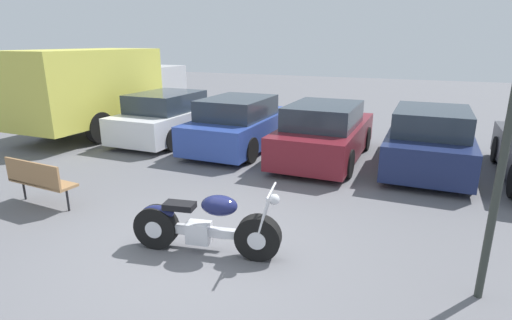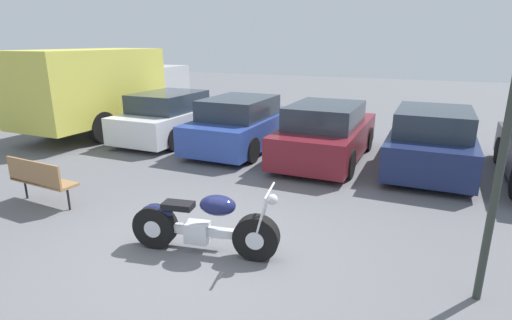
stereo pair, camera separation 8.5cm
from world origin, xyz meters
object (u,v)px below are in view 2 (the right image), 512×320
Objects in this scene: parked_car_white at (173,117)px; park_bench at (40,178)px; parked_car_navy at (431,141)px; lamp_post at (512,104)px; delivery_truck at (105,86)px; parked_car_blue at (242,124)px; motorcycle at (203,225)px; parked_car_maroon at (326,134)px.

parked_car_white reaches higher than park_bench.
lamp_post is (0.68, -5.25, 1.64)m from parked_car_navy.
delivery_truck is at bearing 153.55° from lamp_post.
parked_car_blue is 5.17m from delivery_truck.
park_bench is at bearing -140.31° from parked_car_navy.
parked_car_navy is at bearing -0.43° from delivery_truck.
delivery_truck is (-5.10, 0.17, 0.82)m from parked_car_blue.
motorcycle is at bearing -51.54° from parked_car_white.
parked_car_blue is 1.00× the size of parked_car_navy.
lamp_post is (8.06, -5.31, 1.64)m from parked_car_white.
parked_car_maroon is 1.00× the size of parked_car_navy.
parked_car_white is 0.65× the size of delivery_truck.
parked_car_maroon reaches higher than park_bench.
parked_car_white is 9.79m from lamp_post.
lamp_post is at bearing -33.41° from parked_car_white.
parked_car_white is at bearing 146.59° from lamp_post.
motorcycle is 0.52× the size of parked_car_blue.
parked_car_blue is 1.00× the size of parked_car_maroon.
parked_car_blue and parked_car_navy have the same top height.
motorcycle is 0.34× the size of delivery_truck.
park_bench is at bearing -128.21° from parked_car_maroon.
parked_car_blue is 1.18× the size of lamp_post.
parked_car_navy is 5.54m from lamp_post.
parked_car_maroon is (2.46, -0.19, 0.00)m from parked_car_blue.
park_bench is 0.41× the size of lamp_post.
motorcycle is 7.28m from parked_car_white.
parked_car_maroon is 0.65× the size of delivery_truck.
parked_car_blue is at bearing 73.63° from park_bench.
parked_car_blue is 5.51m from park_bench.
parked_car_blue is at bearing -1.86° from delivery_truck.
parked_car_navy is at bearing -0.52° from parked_car_white.
parked_car_white is at bearing 176.37° from parked_car_blue.
motorcycle is at bearing -94.22° from parked_car_maroon.
delivery_truck is (-10.02, 0.08, 0.82)m from parked_car_navy.
lamp_post reaches higher than parked_car_navy.
delivery_truck is at bearing 141.48° from motorcycle.
lamp_post reaches higher than parked_car_white.
parked_car_white is (-4.52, 5.70, 0.26)m from motorcycle.
delivery_truck reaches higher than parked_car_maroon.
delivery_truck is 4.45× the size of park_bench.
parked_car_white is 1.00× the size of parked_car_blue.
lamp_post is (3.53, 0.38, 1.90)m from motorcycle.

